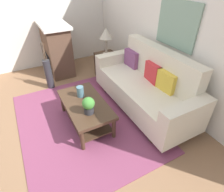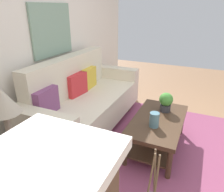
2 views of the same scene
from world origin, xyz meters
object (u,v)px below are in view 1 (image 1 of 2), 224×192
floor_vase (49,75)px  table_lamp (106,34)px  framed_painting (177,25)px  couch (145,87)px  potted_plant_tabletop (88,105)px  fireplace (57,49)px  throw_pillow_crimson (153,73)px  coffee_table (85,108)px  side_table (107,65)px  throw_pillow_mustard (166,81)px  throw_pillow_plum (132,59)px  tabletop_vase (80,92)px

floor_vase → table_lamp: bearing=85.2°
floor_vase → framed_painting: 2.61m
couch → potted_plant_tabletop: 1.17m
table_lamp → fireplace: size_ratio=0.49×
throw_pillow_crimson → coffee_table: bearing=-93.4°
fireplace → framed_painting: size_ratio=1.44×
side_table → framed_painting: size_ratio=0.70×
couch → floor_vase: size_ratio=3.37×
throw_pillow_mustard → floor_vase: 2.38m
throw_pillow_plum → throw_pillow_crimson: same height
throw_pillow_crimson → fireplace: fireplace is taller
fireplace → throw_pillow_mustard: bearing=24.5°
throw_pillow_crimson → tabletop_vase: (-0.27, -1.23, -0.16)m
couch → table_lamp: bearing=-176.7°
tabletop_vase → couch: bearing=76.2°
couch → framed_painting: (-0.00, 0.47, 1.00)m
side_table → potted_plant_tabletop: bearing=-34.4°
tabletop_vase → side_table: (-1.10, 1.02, -0.24)m
throw_pillow_mustard → tabletop_vase: throw_pillow_mustard is taller
side_table → fireplace: (-0.76, -0.92, 0.31)m
throw_pillow_crimson → potted_plant_tabletop: size_ratio=1.37×
couch → side_table: (-1.37, -0.08, -0.15)m
throw_pillow_crimson → framed_painting: size_ratio=0.45×
table_lamp → fireplace: (-0.76, -0.92, -0.41)m
couch → throw_pillow_crimson: size_ratio=5.95×
throw_pillow_crimson → table_lamp: bearing=-171.4°
coffee_table → fireplace: 2.07m
throw_pillow_crimson → fireplace: 2.41m
couch → tabletop_vase: bearing=-103.8°
potted_plant_tabletop → framed_painting: size_ratio=0.33×
potted_plant_tabletop → fireplace: fireplace is taller
throw_pillow_mustard → side_table: size_ratio=0.64×
table_lamp → fireplace: 1.25m
table_lamp → floor_vase: table_lamp is taller
throw_pillow_mustard → fireplace: fireplace is taller
table_lamp → potted_plant_tabletop: bearing=-34.4°
table_lamp → throw_pillow_mustard: bearing=6.9°
throw_pillow_plum → table_lamp: (-0.71, -0.21, 0.31)m
tabletop_vase → framed_painting: framed_painting is taller
potted_plant_tabletop → side_table: bearing=145.6°
framed_painting → table_lamp: bearing=-158.2°
throw_pillow_plum → tabletop_vase: bearing=-72.3°
coffee_table → table_lamp: (-1.30, 1.03, 0.68)m
potted_plant_tabletop → floor_vase: size_ratio=0.41×
couch → throw_pillow_mustard: (0.33, 0.13, 0.25)m
throw_pillow_plum → floor_vase: (-0.82, -1.51, -0.36)m
potted_plant_tabletop → throw_pillow_plum: bearing=123.6°
floor_vase → framed_painting: (1.48, 1.85, 1.11)m
table_lamp → tabletop_vase: bearing=-42.9°
side_table → couch: bearing=3.3°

